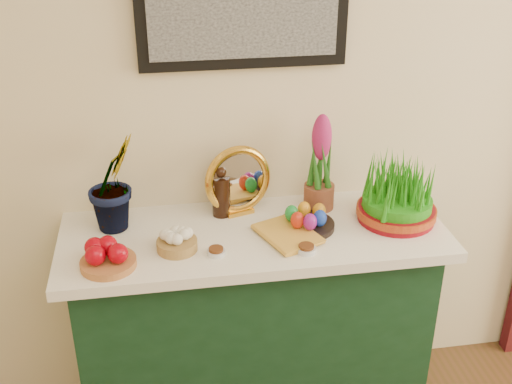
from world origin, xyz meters
TOP-DOWN VIEW (x-y plane):
  - sideboard at (-0.44, 2.00)m, footprint 1.30×0.45m
  - tablecloth at (-0.44, 2.00)m, footprint 1.40×0.55m
  - hyacinth_green at (-0.93, 2.11)m, footprint 0.31×0.31m
  - apple_bowl at (-0.95, 1.85)m, footprint 0.22×0.22m
  - garlic_basket at (-0.72, 1.91)m, footprint 0.18×0.18m
  - vinegar_cruet at (-0.54, 2.14)m, footprint 0.07×0.07m
  - mirror at (-0.48, 2.15)m, footprint 0.27×0.13m
  - book at (-0.41, 1.90)m, footprint 0.23×0.27m
  - spice_dish_left at (-0.59, 1.86)m, footprint 0.06×0.06m
  - spice_dish_right at (-0.29, 1.83)m, footprint 0.07×0.07m
  - egg_plate at (-0.25, 1.99)m, footprint 0.27×0.27m
  - hyacinth_pink at (-0.17, 2.14)m, footprint 0.12×0.12m
  - wheatgrass_sabzeh at (0.10, 2.00)m, footprint 0.30×0.30m

SIDE VIEW (x-z plane):
  - sideboard at x=-0.44m, z-range 0.00..0.85m
  - tablecloth at x=-0.44m, z-range 0.85..0.89m
  - spice_dish_left at x=-0.59m, z-range 0.89..0.91m
  - spice_dish_right at x=-0.29m, z-range 0.89..0.92m
  - book at x=-0.41m, z-range 0.89..0.92m
  - egg_plate at x=-0.25m, z-range 0.88..0.97m
  - garlic_basket at x=-0.72m, z-range 0.88..0.96m
  - apple_bowl at x=-0.95m, z-range 0.88..0.98m
  - vinegar_cruet at x=-0.54m, z-range 0.88..1.08m
  - wheatgrass_sabzeh at x=0.10m, z-range 0.88..1.12m
  - mirror at x=-0.48m, z-range 0.88..1.15m
  - hyacinth_pink at x=-0.17m, z-range 0.87..1.25m
  - hyacinth_green at x=-0.93m, z-range 0.89..1.36m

